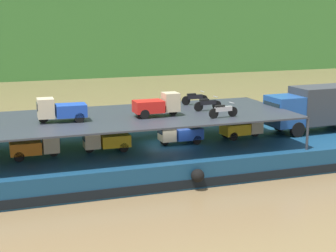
# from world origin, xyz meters

# --- Properties ---
(ground_plane) EXTENTS (400.00, 400.00, 0.00)m
(ground_plane) POSITION_xyz_m (0.00, 0.00, 0.00)
(ground_plane) COLOR olive
(cargo_barge) EXTENTS (31.69, 9.38, 1.50)m
(cargo_barge) POSITION_xyz_m (0.00, -0.02, 0.75)
(cargo_barge) COLOR navy
(cargo_barge) RESTS_ON ground
(covered_lorry) EXTENTS (7.92, 2.54, 3.10)m
(covered_lorry) POSITION_xyz_m (10.86, 0.25, 3.19)
(covered_lorry) COLOR #1E4C99
(covered_lorry) RESTS_ON cargo_barge
(cargo_rack) EXTENTS (22.49, 7.99, 2.00)m
(cargo_rack) POSITION_xyz_m (-3.80, 0.00, 3.44)
(cargo_rack) COLOR #2D333D
(cargo_rack) RESTS_ON cargo_barge
(mini_truck_lower_aft) EXTENTS (2.75, 1.22, 1.38)m
(mini_truck_lower_aft) POSITION_xyz_m (-8.12, -0.32, 2.19)
(mini_truck_lower_aft) COLOR orange
(mini_truck_lower_aft) RESTS_ON cargo_barge
(mini_truck_lower_mid) EXTENTS (2.77, 1.25, 1.38)m
(mini_truck_lower_mid) POSITION_xyz_m (-4.06, -0.22, 2.19)
(mini_truck_lower_mid) COLOR gold
(mini_truck_lower_mid) RESTS_ON cargo_barge
(mini_truck_lower_fore) EXTENTS (2.76, 1.24, 1.38)m
(mini_truck_lower_fore) POSITION_xyz_m (0.70, 0.02, 2.19)
(mini_truck_lower_fore) COLOR #1E47B7
(mini_truck_lower_fore) RESTS_ON cargo_barge
(mini_truck_lower_bow) EXTENTS (2.79, 1.29, 1.38)m
(mini_truck_lower_bow) POSITION_xyz_m (5.18, 0.18, 2.19)
(mini_truck_lower_bow) COLOR gold
(mini_truck_lower_bow) RESTS_ON cargo_barge
(mini_truck_upper_mid) EXTENTS (2.78, 1.28, 1.38)m
(mini_truck_upper_mid) POSITION_xyz_m (-6.64, -0.42, 4.19)
(mini_truck_upper_mid) COLOR #1E47B7
(mini_truck_upper_mid) RESTS_ON cargo_rack
(mini_truck_upper_fore) EXTENTS (2.74, 1.21, 1.38)m
(mini_truck_upper_fore) POSITION_xyz_m (-0.99, -0.71, 4.19)
(mini_truck_upper_fore) COLOR red
(mini_truck_upper_fore) RESTS_ON cargo_rack
(motorcycle_upper_port) EXTENTS (1.90, 0.55, 0.87)m
(motorcycle_upper_port) POSITION_xyz_m (2.51, -2.40, 3.93)
(motorcycle_upper_port) COLOR black
(motorcycle_upper_port) RESTS_ON cargo_rack
(motorcycle_upper_centre) EXTENTS (1.90, 0.55, 0.87)m
(motorcycle_upper_centre) POSITION_xyz_m (2.57, -0.00, 3.93)
(motorcycle_upper_centre) COLOR black
(motorcycle_upper_centre) RESTS_ON cargo_rack
(motorcycle_upper_stbd) EXTENTS (1.90, 0.55, 0.87)m
(motorcycle_upper_stbd) POSITION_xyz_m (2.68, 2.40, 3.93)
(motorcycle_upper_stbd) COLOR black
(motorcycle_upper_stbd) RESTS_ON cargo_rack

